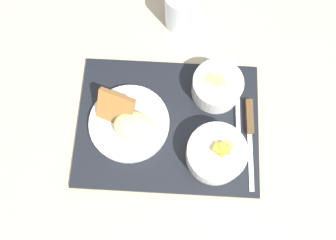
{
  "coord_description": "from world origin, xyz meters",
  "views": [
    {
      "loc": [
        0.02,
        0.23,
        0.78
      ],
      "look_at": [
        0.0,
        0.0,
        0.04
      ],
      "focal_mm": 38.0,
      "sensor_mm": 36.0,
      "label": 1
    }
  ],
  "objects": [
    {
      "name": "glass_water",
      "position": [
        -0.05,
        -0.27,
        0.05
      ],
      "size": [
        0.08,
        0.08,
        0.11
      ],
      "color": "silver",
      "rests_on": "ground_plane"
    },
    {
      "name": "bowl_soup",
      "position": [
        -0.12,
        -0.07,
        0.05
      ],
      "size": [
        0.11,
        0.11,
        0.06
      ],
      "color": "white",
      "rests_on": "serving_tray"
    },
    {
      "name": "spoon",
      "position": [
        -0.15,
        0.05,
        0.02
      ],
      "size": [
        0.04,
        0.16,
        0.01
      ],
      "rotation": [
        0.0,
        0.0,
        1.46
      ],
      "color": "silver",
      "rests_on": "serving_tray"
    },
    {
      "name": "bowl_salad",
      "position": [
        -0.1,
        0.08,
        0.05
      ],
      "size": [
        0.13,
        0.13,
        0.07
      ],
      "color": "white",
      "rests_on": "serving_tray"
    },
    {
      "name": "serving_tray",
      "position": [
        0.0,
        0.0,
        0.01
      ],
      "size": [
        0.45,
        0.36,
        0.01
      ],
      "color": "black",
      "rests_on": "ground_plane"
    },
    {
      "name": "plate_main",
      "position": [
        0.09,
        -0.0,
        0.03
      ],
      "size": [
        0.18,
        0.18,
        0.08
      ],
      "color": "white",
      "rests_on": "serving_tray"
    },
    {
      "name": "ground_plane",
      "position": [
        0.0,
        0.0,
        0.0
      ],
      "size": [
        4.0,
        4.0,
        0.0
      ],
      "primitive_type": "plane",
      "color": "tan"
    },
    {
      "name": "knife",
      "position": [
        -0.18,
        0.02,
        0.02
      ],
      "size": [
        0.04,
        0.21,
        0.02
      ],
      "rotation": [
        0.0,
        0.0,
        1.46
      ],
      "color": "silver",
      "rests_on": "serving_tray"
    }
  ]
}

